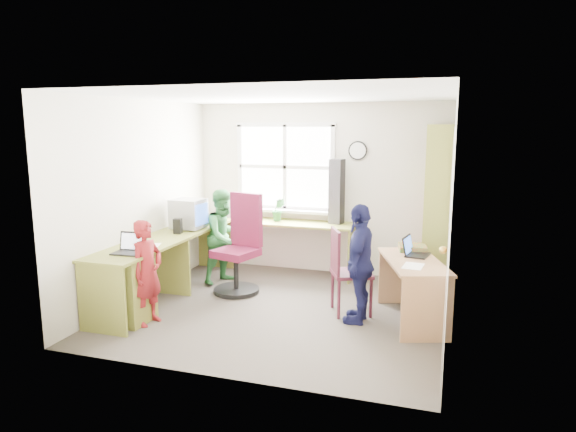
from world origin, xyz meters
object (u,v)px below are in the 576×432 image
(laptop_left, at_px, (130,248))
(person_navy, at_px, (360,263))
(potted_plant, at_px, (278,210))
(person_green, at_px, (225,236))
(person_red, at_px, (147,273))
(right_desk, at_px, (413,277))
(laptop_right, at_px, (414,251))
(l_desk, at_px, (167,268))
(cd_tower, at_px, (337,192))
(wooden_chair, at_px, (345,268))
(bookshelf, at_px, (438,214))
(crt_monitor, at_px, (189,214))
(swivel_chair, at_px, (240,250))

(laptop_left, bearing_deg, person_navy, 12.46)
(potted_plant, distance_m, person_green, 0.90)
(potted_plant, relative_size, person_green, 0.26)
(person_navy, bearing_deg, person_red, -68.85)
(right_desk, height_order, laptop_right, laptop_right)
(l_desk, xyz_separation_m, potted_plant, (0.78, 1.73, 0.46))
(l_desk, xyz_separation_m, laptop_left, (-0.13, -0.50, 0.34))
(cd_tower, height_order, person_red, cd_tower)
(right_desk, bearing_deg, person_red, -179.33)
(person_green, xyz_separation_m, person_navy, (1.97, -0.86, 0.01))
(wooden_chair, relative_size, person_green, 0.76)
(right_desk, relative_size, potted_plant, 3.90)
(laptop_right, distance_m, potted_plant, 2.26)
(right_desk, xyz_separation_m, wooden_chair, (-0.74, 0.02, 0.03))
(l_desk, relative_size, potted_plant, 8.99)
(laptop_left, relative_size, person_green, 0.26)
(bookshelf, relative_size, person_navy, 1.63)
(l_desk, bearing_deg, cd_tower, 48.19)
(crt_monitor, height_order, person_navy, person_navy)
(bookshelf, bearing_deg, cd_tower, 166.39)
(l_desk, relative_size, wooden_chair, 3.06)
(bookshelf, bearing_deg, person_navy, -120.21)
(right_desk, distance_m, person_navy, 0.59)
(l_desk, height_order, laptop_left, laptop_left)
(l_desk, height_order, laptop_right, laptop_right)
(person_green, bearing_deg, cd_tower, -35.91)
(person_navy, bearing_deg, wooden_chair, -133.45)
(bookshelf, bearing_deg, right_desk, -100.41)
(potted_plant, bearing_deg, l_desk, -114.40)
(potted_plant, bearing_deg, right_desk, -34.35)
(cd_tower, bearing_deg, wooden_chair, -59.10)
(l_desk, distance_m, right_desk, 2.78)
(person_red, relative_size, person_navy, 0.87)
(swivel_chair, relative_size, wooden_chair, 1.29)
(l_desk, bearing_deg, person_red, -80.42)
(bookshelf, relative_size, crt_monitor, 4.99)
(right_desk, bearing_deg, crt_monitor, 152.50)
(potted_plant, bearing_deg, bookshelf, -6.78)
(right_desk, relative_size, swivel_chair, 1.03)
(swivel_chair, xyz_separation_m, cd_tower, (1.01, 1.03, 0.66))
(right_desk, relative_size, person_green, 1.02)
(potted_plant, relative_size, person_red, 0.29)
(l_desk, bearing_deg, person_navy, 5.11)
(wooden_chair, bearing_deg, person_red, -177.96)
(crt_monitor, relative_size, person_green, 0.33)
(cd_tower, xyz_separation_m, person_navy, (0.61, -1.60, -0.55))
(bookshelf, height_order, laptop_right, bookshelf)
(swivel_chair, relative_size, laptop_left, 3.79)
(cd_tower, bearing_deg, bookshelf, 0.84)
(right_desk, distance_m, person_red, 2.82)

